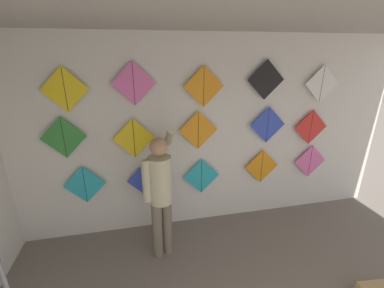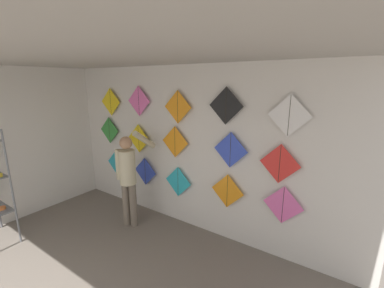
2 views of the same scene
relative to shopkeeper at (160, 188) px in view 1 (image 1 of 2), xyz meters
The scene contains 18 objects.
back_panel 1.03m from the shopkeeper, 43.00° to the left, with size 5.99×0.06×2.80m, color silver.
ceiling_slab 2.33m from the shopkeeper, 61.23° to the right, with size 5.99×4.53×0.04m, color #A8A399.
shopkeeper is the anchor object (origin of this frame).
kite_0 1.14m from the shopkeeper, 150.72° to the left, with size 0.55×0.01×0.55m.
kite_1 0.59m from the shopkeeper, 104.85° to the left, with size 0.55×0.01×0.55m.
kite_2 0.88m from the shopkeeper, 39.81° to the left, with size 0.55×0.01×0.55m.
kite_3 1.73m from the shopkeeper, 18.63° to the left, with size 0.55×0.01×0.55m.
kite_4 2.55m from the shopkeeper, 12.48° to the left, with size 0.55×0.01×0.55m.
kite_5 1.38m from the shopkeeper, 154.26° to the left, with size 0.55×0.01×0.55m.
kite_6 0.78m from the shopkeeper, 116.91° to the left, with size 0.55×0.01×0.55m.
kite_7 0.98m from the shopkeeper, 42.28° to the left, with size 0.55×0.01×0.55m.
kite_8 1.84m from the shopkeeper, 18.34° to the left, with size 0.55×0.01×0.55m.
kite_9 2.51m from the shopkeeper, 12.94° to the left, with size 0.55×0.01×0.55m.
kite_10 1.64m from the shopkeeper, 151.97° to the left, with size 0.55×0.01×0.55m.
kite_11 1.34m from the shopkeeper, 112.54° to the left, with size 0.55×0.01×0.55m.
kite_12 1.43m from the shopkeeper, 39.19° to the left, with size 0.55×0.01×0.55m.
kite_13 2.05m from the shopkeeper, 19.41° to the left, with size 0.55×0.01×0.55m.
kite_14 2.77m from the shopkeeper, 12.59° to the left, with size 0.55×0.01×0.55m.
Camera 1 is at (-0.89, 0.33, 2.56)m, focal length 24.00 mm.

